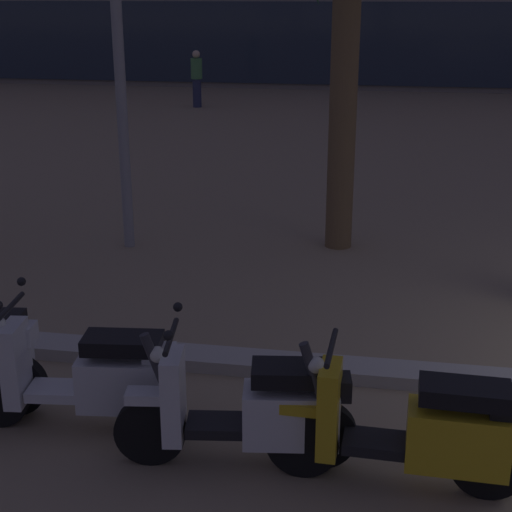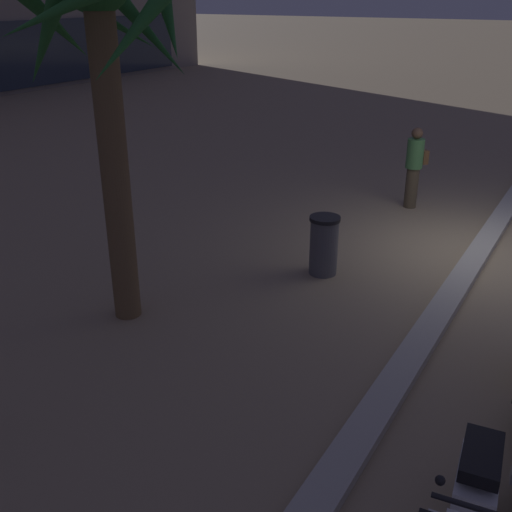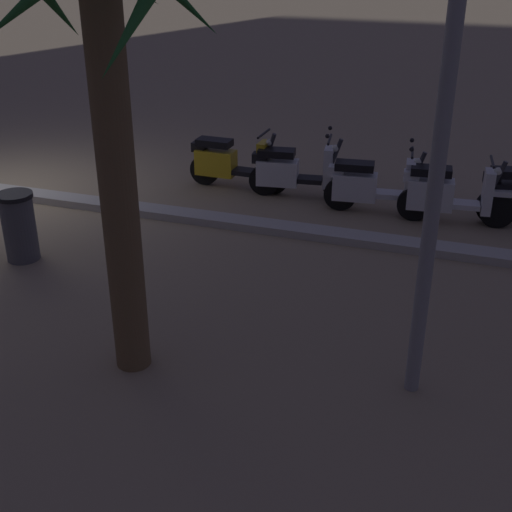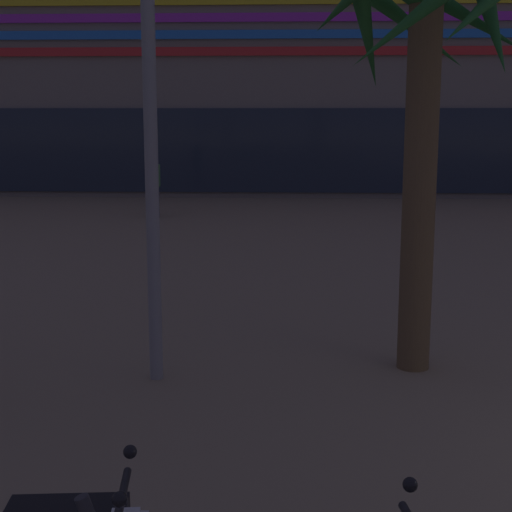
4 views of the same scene
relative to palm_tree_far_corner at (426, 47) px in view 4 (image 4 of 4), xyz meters
The scene contains 4 objects.
mall_facade_backdrop 24.43m from the palm_tree_far_corner, 92.07° to the left, with size 54.14×13.49×10.30m.
palm_tree_far_corner is the anchor object (origin of this frame).
pedestrian_window_shopping 13.95m from the palm_tree_far_corner, 112.09° to the left, with size 0.34×0.34×1.67m.
street_lamp 2.86m from the palm_tree_far_corner, behind, with size 0.36×0.36×5.94m.
Camera 4 is at (-6.06, -4.60, 2.79)m, focal length 53.89 mm.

